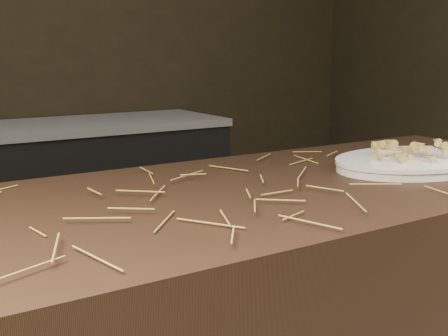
# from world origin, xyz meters

# --- Properties ---
(back_counter) EXTENTS (1.82, 0.62, 0.84)m
(back_counter) POSITION_xyz_m (0.30, 2.18, 0.42)
(back_counter) COLOR black
(back_counter) RESTS_ON ground
(straw_bedding) EXTENTS (1.40, 0.60, 0.02)m
(straw_bedding) POSITION_xyz_m (0.00, 0.30, 0.91)
(straw_bedding) COLOR olive
(straw_bedding) RESTS_ON main_counter
(serving_platter) EXTENTS (0.47, 0.33, 0.02)m
(serving_platter) POSITION_xyz_m (0.72, 0.26, 0.91)
(serving_platter) COLOR white
(serving_platter) RESTS_ON main_counter
(roasted_veg_heap) EXTENTS (0.23, 0.17, 0.05)m
(roasted_veg_heap) POSITION_xyz_m (0.72, 0.26, 0.95)
(roasted_veg_heap) COLOR #AB8E44
(roasted_veg_heap) RESTS_ON serving_platter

